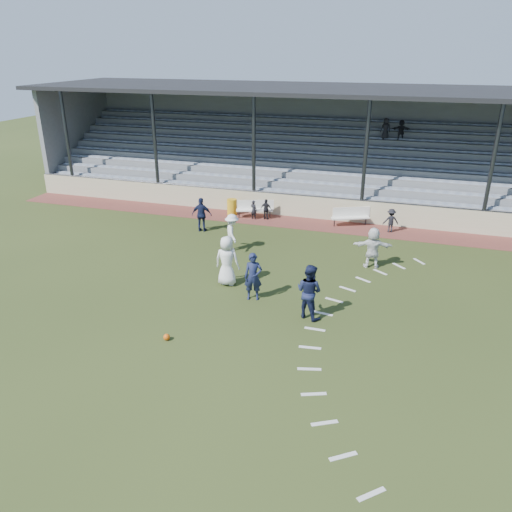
{
  "coord_description": "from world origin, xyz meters",
  "views": [
    {
      "loc": [
        5.29,
        -14.34,
        8.72
      ],
      "look_at": [
        0.0,
        2.5,
        1.3
      ],
      "focal_mm": 35.0,
      "sensor_mm": 36.0,
      "label": 1
    }
  ],
  "objects_px": {
    "bench_left": "(255,207)",
    "trash_bin": "(232,207)",
    "bench_right": "(351,215)",
    "player_navy_lead": "(253,277)",
    "football": "(167,337)",
    "player_white_lead": "(227,261)"
  },
  "relations": [
    {
      "from": "bench_right",
      "to": "player_navy_lead",
      "type": "xyz_separation_m",
      "value": [
        -2.36,
        -9.48,
        0.33
      ]
    },
    {
      "from": "bench_right",
      "to": "trash_bin",
      "type": "xyz_separation_m",
      "value": [
        -6.58,
        -0.17,
        -0.13
      ]
    },
    {
      "from": "bench_right",
      "to": "player_navy_lead",
      "type": "distance_m",
      "value": 9.78
    },
    {
      "from": "bench_right",
      "to": "player_navy_lead",
      "type": "bearing_deg",
      "value": -128.14
    },
    {
      "from": "football",
      "to": "player_navy_lead",
      "type": "distance_m",
      "value": 4.06
    },
    {
      "from": "trash_bin",
      "to": "football",
      "type": "bearing_deg",
      "value": -79.27
    },
    {
      "from": "bench_left",
      "to": "trash_bin",
      "type": "distance_m",
      "value": 1.39
    },
    {
      "from": "bench_left",
      "to": "player_white_lead",
      "type": "height_order",
      "value": "player_white_lead"
    },
    {
      "from": "bench_left",
      "to": "trash_bin",
      "type": "height_order",
      "value": "bench_left"
    },
    {
      "from": "football",
      "to": "bench_right",
      "type": "bearing_deg",
      "value": 72.35
    },
    {
      "from": "football",
      "to": "player_white_lead",
      "type": "xyz_separation_m",
      "value": [
        0.43,
        4.45,
        0.9
      ]
    },
    {
      "from": "bench_right",
      "to": "player_white_lead",
      "type": "distance_m",
      "value": 9.36
    },
    {
      "from": "bench_right",
      "to": "player_white_lead",
      "type": "height_order",
      "value": "player_white_lead"
    },
    {
      "from": "player_navy_lead",
      "to": "player_white_lead",
      "type": "bearing_deg",
      "value": 131.87
    },
    {
      "from": "trash_bin",
      "to": "player_navy_lead",
      "type": "height_order",
      "value": "player_navy_lead"
    },
    {
      "from": "bench_right",
      "to": "trash_bin",
      "type": "relative_size",
      "value": 2.27
    },
    {
      "from": "bench_right",
      "to": "player_white_lead",
      "type": "relative_size",
      "value": 0.99
    },
    {
      "from": "football",
      "to": "player_white_lead",
      "type": "height_order",
      "value": "player_white_lead"
    },
    {
      "from": "bench_left",
      "to": "bench_right",
      "type": "distance_m",
      "value": 5.2
    },
    {
      "from": "bench_left",
      "to": "football",
      "type": "distance_m",
      "value": 12.84
    },
    {
      "from": "trash_bin",
      "to": "player_white_lead",
      "type": "distance_m",
      "value": 8.9
    },
    {
      "from": "football",
      "to": "bench_left",
      "type": "bearing_deg",
      "value": 94.7
    }
  ]
}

